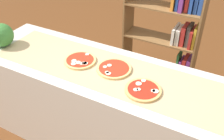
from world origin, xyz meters
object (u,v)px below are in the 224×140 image
at_px(pizza_mozzarella_1, 114,69).
at_px(bookshelf, 171,43).
at_px(watermelon, 2,35).
at_px(pizza_mozzarella_0, 80,60).
at_px(pizza_mozzarella_2, 143,90).

xyz_separation_m(pizza_mozzarella_1, bookshelf, (0.20, 1.01, -0.21)).
relative_size(pizza_mozzarella_1, watermelon, 1.32).
relative_size(watermelon, bookshelf, 0.14).
distance_m(pizza_mozzarella_0, bookshelf, 1.18).
height_order(pizza_mozzarella_1, pizza_mozzarella_2, same).
bearing_deg(pizza_mozzarella_0, pizza_mozzarella_1, 5.20).
bearing_deg(pizza_mozzarella_1, pizza_mozzarella_2, -23.51).
bearing_deg(bookshelf, pizza_mozzarella_0, -116.46).
bearing_deg(pizza_mozzarella_1, pizza_mozzarella_0, -174.80).
bearing_deg(watermelon, pizza_mozzarella_2, -0.23).
relative_size(pizza_mozzarella_1, pizza_mozzarella_2, 1.06).
bearing_deg(pizza_mozzarella_2, pizza_mozzarella_0, 170.19).
xyz_separation_m(pizza_mozzarella_0, pizza_mozzarella_1, (0.32, 0.03, -0.00)).
bearing_deg(watermelon, pizza_mozzarella_1, 6.77).
distance_m(pizza_mozzarella_1, pizza_mozzarella_2, 0.35).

